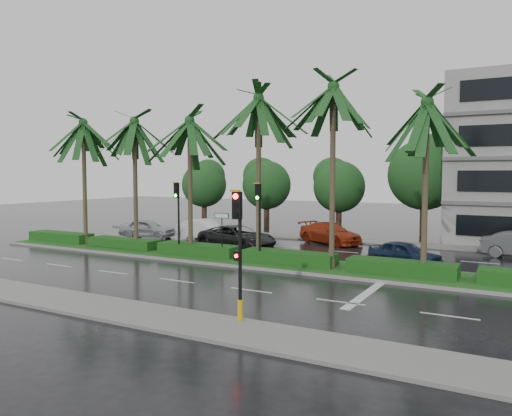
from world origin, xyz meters
The scene contains 17 objects.
ground centered at (0.00, 0.00, 0.00)m, with size 120.00×120.00×0.00m, color black.
near_sidewalk centered at (0.00, -10.20, 0.06)m, with size 40.00×2.40×0.12m, color slate.
far_sidewalk centered at (0.00, 12.00, 0.06)m, with size 40.00×2.00×0.12m, color slate.
median centered at (0.00, 1.00, 0.08)m, with size 36.00×4.00×0.15m.
hedge centered at (0.00, 1.00, 0.45)m, with size 35.20×1.40×0.60m.
lane_markings centered at (3.04, -0.43, 0.01)m, with size 34.00×13.06×0.01m.
palm_row centered at (-1.25, 1.02, 7.98)m, with size 26.30×4.20×10.03m.
signal_near centered at (6.00, -9.39, 2.50)m, with size 0.34×0.45×4.36m.
signal_median_left centered at (-4.00, 0.30, 3.00)m, with size 0.34×0.42×4.36m.
signal_median_right centered at (1.50, 0.30, 3.00)m, with size 0.34×0.42×4.36m.
street_sign centered at (-1.00, 0.48, 2.12)m, with size 0.95×0.09×2.60m.
bg_trees centered at (1.05, 17.59, 4.49)m, with size 32.40×5.61×8.11m.
car_silver centered at (-11.57, 6.26, 0.74)m, with size 4.34×1.74×1.48m, color #B4B5BC.
car_white centered at (-7.07, 7.56, 0.76)m, with size 4.64×1.62×1.53m, color white.
car_darkgrey centered at (-2.57, 4.84, 0.77)m, with size 5.56×2.56×1.55m, color black.
car_red centered at (1.93, 10.25, 0.74)m, with size 5.07×2.06×1.47m, color #9F2C11.
car_blue centered at (8.50, 4.00, 0.67)m, with size 3.94×1.59×1.34m, color #162644.
Camera 1 is at (14.32, -23.35, 5.02)m, focal length 35.00 mm.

